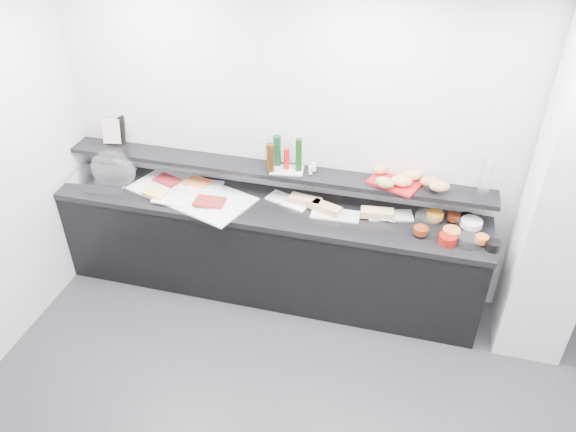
% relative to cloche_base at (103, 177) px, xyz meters
% --- Properties ---
extents(back_wall, '(5.00, 0.02, 2.70)m').
position_rel_cloche_base_xyz_m(back_wall, '(2.22, 0.27, 0.43)').
color(back_wall, silver).
rests_on(back_wall, ground).
extents(ceiling, '(5.00, 5.00, 0.00)m').
position_rel_cloche_base_xyz_m(ceiling, '(2.22, -1.73, 1.78)').
color(ceiling, white).
rests_on(ceiling, back_wall).
extents(column, '(0.50, 0.50, 2.70)m').
position_rel_cloche_base_xyz_m(column, '(3.72, -0.08, 0.43)').
color(column, silver).
rests_on(column, ground).
extents(buffet_cabinet, '(3.60, 0.60, 0.85)m').
position_rel_cloche_base_xyz_m(buffet_cabinet, '(1.52, -0.03, -0.50)').
color(buffet_cabinet, black).
rests_on(buffet_cabinet, ground).
extents(counter_top, '(3.62, 0.62, 0.05)m').
position_rel_cloche_base_xyz_m(counter_top, '(1.52, -0.03, -0.05)').
color(counter_top, black).
rests_on(counter_top, buffet_cabinet).
extents(wall_shelf, '(3.60, 0.25, 0.04)m').
position_rel_cloche_base_xyz_m(wall_shelf, '(1.52, 0.15, 0.21)').
color(wall_shelf, black).
rests_on(wall_shelf, back_wall).
extents(cloche_base, '(0.54, 0.39, 0.04)m').
position_rel_cloche_base_xyz_m(cloche_base, '(0.00, 0.00, 0.00)').
color(cloche_base, silver).
rests_on(cloche_base, counter_top).
extents(cloche_dome, '(0.42, 0.28, 0.34)m').
position_rel_cloche_base_xyz_m(cloche_dome, '(0.13, -0.01, 0.11)').
color(cloche_dome, silver).
rests_on(cloche_dome, cloche_base).
extents(linen_runner, '(1.17, 0.82, 0.01)m').
position_rel_cloche_base_xyz_m(linen_runner, '(0.86, -0.04, -0.01)').
color(linen_runner, silver).
rests_on(linen_runner, counter_top).
extents(platter_meat_a, '(0.36, 0.27, 0.01)m').
position_rel_cloche_base_xyz_m(platter_meat_a, '(0.57, 0.08, 0.00)').
color(platter_meat_a, white).
rests_on(platter_meat_a, linen_runner).
extents(food_meat_a, '(0.26, 0.21, 0.02)m').
position_rel_cloche_base_xyz_m(food_meat_a, '(0.59, 0.07, 0.02)').
color(food_meat_a, maroon).
rests_on(food_meat_a, platter_meat_a).
extents(platter_salmon, '(0.29, 0.19, 0.01)m').
position_rel_cloche_base_xyz_m(platter_salmon, '(0.93, 0.09, 0.00)').
color(platter_salmon, white).
rests_on(platter_salmon, linen_runner).
extents(food_salmon, '(0.22, 0.16, 0.02)m').
position_rel_cloche_base_xyz_m(food_salmon, '(0.86, 0.11, 0.02)').
color(food_salmon, orange).
rests_on(food_salmon, platter_salmon).
extents(platter_cheese, '(0.29, 0.20, 0.01)m').
position_rel_cloche_base_xyz_m(platter_cheese, '(0.73, -0.17, 0.00)').
color(platter_cheese, white).
rests_on(platter_cheese, linen_runner).
extents(food_cheese, '(0.23, 0.18, 0.02)m').
position_rel_cloche_base_xyz_m(food_cheese, '(0.58, -0.15, 0.02)').
color(food_cheese, '#F9CB61').
rests_on(food_cheese, platter_cheese).
extents(platter_meat_b, '(0.31, 0.23, 0.01)m').
position_rel_cloche_base_xyz_m(platter_meat_b, '(1.08, -0.13, 0.00)').
color(platter_meat_b, white).
rests_on(platter_meat_b, linen_runner).
extents(food_meat_b, '(0.25, 0.17, 0.02)m').
position_rel_cloche_base_xyz_m(food_meat_b, '(1.07, -0.16, 0.02)').
color(food_meat_b, maroon).
rests_on(food_meat_b, platter_meat_b).
extents(sandwich_plate_left, '(0.40, 0.27, 0.01)m').
position_rel_cloche_base_xyz_m(sandwich_plate_left, '(1.68, 0.07, -0.01)').
color(sandwich_plate_left, white).
rests_on(sandwich_plate_left, counter_top).
extents(sandwich_food_left, '(0.28, 0.14, 0.06)m').
position_rel_cloche_base_xyz_m(sandwich_food_left, '(1.83, 0.05, 0.02)').
color(sandwich_food_left, tan).
rests_on(sandwich_food_left, sandwich_plate_left).
extents(tongs_left, '(0.15, 0.07, 0.01)m').
position_rel_cloche_base_xyz_m(tongs_left, '(1.64, 0.02, -0.00)').
color(tongs_left, '#A9ABB0').
rests_on(tongs_left, sandwich_plate_left).
extents(sandwich_plate_mid, '(0.39, 0.18, 0.01)m').
position_rel_cloche_base_xyz_m(sandwich_plate_mid, '(2.10, -0.03, -0.01)').
color(sandwich_plate_mid, silver).
rests_on(sandwich_plate_mid, counter_top).
extents(sandwich_food_mid, '(0.26, 0.17, 0.06)m').
position_rel_cloche_base_xyz_m(sandwich_food_mid, '(2.01, -0.02, 0.02)').
color(sandwich_food_mid, tan).
rests_on(sandwich_food_mid, sandwich_plate_mid).
extents(tongs_mid, '(0.16, 0.04, 0.01)m').
position_rel_cloche_base_xyz_m(tongs_mid, '(2.07, -0.07, -0.00)').
color(tongs_mid, '#B7BABE').
rests_on(tongs_mid, sandwich_plate_mid).
extents(sandwich_plate_right, '(0.38, 0.23, 0.01)m').
position_rel_cloche_base_xyz_m(sandwich_plate_right, '(2.52, 0.07, -0.01)').
color(sandwich_plate_right, white).
rests_on(sandwich_plate_right, counter_top).
extents(sandwich_food_right, '(0.27, 0.13, 0.06)m').
position_rel_cloche_base_xyz_m(sandwich_food_right, '(2.42, 0.02, 0.02)').
color(sandwich_food_right, '#DFAF75').
rests_on(sandwich_food_right, sandwich_plate_right).
extents(tongs_right, '(0.16, 0.02, 0.01)m').
position_rel_cloche_base_xyz_m(tongs_right, '(2.49, -0.03, -0.00)').
color(tongs_right, '#AAADB1').
rests_on(tongs_right, sandwich_plate_right).
extents(bowl_glass_fruit, '(0.22, 0.22, 0.07)m').
position_rel_cloche_base_xyz_m(bowl_glass_fruit, '(2.81, 0.05, 0.02)').
color(bowl_glass_fruit, white).
rests_on(bowl_glass_fruit, counter_top).
extents(fill_glass_fruit, '(0.17, 0.17, 0.05)m').
position_rel_cloche_base_xyz_m(fill_glass_fruit, '(2.87, 0.10, 0.03)').
color(fill_glass_fruit, orange).
rests_on(fill_glass_fruit, bowl_glass_fruit).
extents(bowl_black_jam, '(0.16, 0.16, 0.07)m').
position_rel_cloche_base_xyz_m(bowl_black_jam, '(3.11, 0.12, 0.02)').
color(bowl_black_jam, black).
rests_on(bowl_black_jam, counter_top).
extents(fill_black_jam, '(0.11, 0.11, 0.05)m').
position_rel_cloche_base_xyz_m(fill_black_jam, '(3.01, 0.12, 0.03)').
color(fill_black_jam, '#591D0C').
rests_on(fill_black_jam, bowl_black_jam).
extents(bowl_glass_cream, '(0.18, 0.18, 0.07)m').
position_rel_cloche_base_xyz_m(bowl_glass_cream, '(3.11, 0.10, 0.02)').
color(bowl_glass_cream, silver).
rests_on(bowl_glass_cream, counter_top).
extents(fill_glass_cream, '(0.20, 0.20, 0.05)m').
position_rel_cloche_base_xyz_m(fill_glass_cream, '(3.14, 0.06, 0.03)').
color(fill_glass_cream, white).
rests_on(fill_glass_cream, bowl_glass_cream).
extents(bowl_red_jam, '(0.15, 0.15, 0.07)m').
position_rel_cloche_base_xyz_m(bowl_red_jam, '(2.97, -0.18, 0.02)').
color(bowl_red_jam, maroon).
rests_on(bowl_red_jam, counter_top).
extents(fill_red_jam, '(0.14, 0.14, 0.05)m').
position_rel_cloche_base_xyz_m(fill_red_jam, '(2.77, -0.13, 0.03)').
color(fill_red_jam, '#63250E').
rests_on(fill_red_jam, bowl_red_jam).
extents(bowl_glass_salmon, '(0.17, 0.17, 0.07)m').
position_rel_cloche_base_xyz_m(bowl_glass_salmon, '(3.13, -0.15, 0.02)').
color(bowl_glass_salmon, silver).
rests_on(bowl_glass_salmon, counter_top).
extents(fill_glass_salmon, '(0.17, 0.17, 0.05)m').
position_rel_cloche_base_xyz_m(fill_glass_salmon, '(3.00, -0.09, 0.03)').
color(fill_glass_salmon, '#CA6731').
rests_on(fill_glass_salmon, bowl_glass_salmon).
extents(bowl_black_fruit, '(0.12, 0.12, 0.07)m').
position_rel_cloche_base_xyz_m(bowl_black_fruit, '(3.29, -0.17, 0.02)').
color(bowl_black_fruit, black).
rests_on(bowl_black_fruit, counter_top).
extents(fill_black_fruit, '(0.12, 0.12, 0.05)m').
position_rel_cloche_base_xyz_m(fill_black_fruit, '(3.22, -0.13, 0.03)').
color(fill_black_fruit, orange).
rests_on(fill_black_fruit, bowl_black_fruit).
extents(framed_print, '(0.20, 0.09, 0.26)m').
position_rel_cloche_base_xyz_m(framed_print, '(0.05, 0.26, 0.36)').
color(framed_print, black).
rests_on(framed_print, wall_shelf).
extents(print_art, '(0.17, 0.08, 0.22)m').
position_rel_cloche_base_xyz_m(print_art, '(0.05, 0.19, 0.36)').
color(print_art, '#D7A79B').
rests_on(print_art, framed_print).
extents(condiment_tray, '(0.29, 0.20, 0.01)m').
position_rel_cloche_base_xyz_m(condiment_tray, '(1.65, 0.14, 0.24)').
color(condiment_tray, silver).
rests_on(condiment_tray, wall_shelf).
extents(bottle_green_a, '(0.08, 0.08, 0.26)m').
position_rel_cloche_base_xyz_m(bottle_green_a, '(1.55, 0.20, 0.37)').
color(bottle_green_a, '#0E3619').
rests_on(bottle_green_a, condiment_tray).
extents(bottle_brown, '(0.07, 0.07, 0.24)m').
position_rel_cloche_base_xyz_m(bottle_brown, '(1.52, 0.09, 0.36)').
color(bottle_brown, '#361F09').
rests_on(bottle_brown, condiment_tray).
extents(bottle_green_b, '(0.07, 0.07, 0.28)m').
position_rel_cloche_base_xyz_m(bottle_green_b, '(1.74, 0.15, 0.38)').
color(bottle_green_b, '#10370F').
rests_on(bottle_green_b, condiment_tray).
extents(bottle_hot, '(0.05, 0.05, 0.18)m').
position_rel_cloche_base_xyz_m(bottle_hot, '(1.64, 0.16, 0.33)').
color(bottle_hot, '#B7180D').
rests_on(bottle_hot, condiment_tray).
extents(shaker_salt, '(0.04, 0.04, 0.07)m').
position_rel_cloche_base_xyz_m(shaker_salt, '(1.85, 0.12, 0.28)').
color(shaker_salt, white).
rests_on(shaker_salt, condiment_tray).
extents(shaker_pepper, '(0.04, 0.04, 0.07)m').
position_rel_cloche_base_xyz_m(shaker_pepper, '(1.87, 0.18, 0.28)').
color(shaker_pepper, white).
rests_on(shaker_pepper, condiment_tray).
extents(bread_tray, '(0.45, 0.39, 0.02)m').
position_rel_cloche_base_xyz_m(bread_tray, '(2.52, 0.16, 0.24)').
color(bread_tray, '#A6111B').
rests_on(bread_tray, wall_shelf).
extents(bread_roll_nw, '(0.15, 0.12, 0.08)m').
position_rel_cloche_base_xyz_m(bread_roll_nw, '(2.39, 0.24, 0.29)').
color(bread_roll_nw, tan).
rests_on(bread_roll_nw, bread_tray).
extents(bread_roll_ne, '(0.18, 0.14, 0.08)m').
position_rel_cloche_base_xyz_m(bread_roll_ne, '(2.65, 0.22, 0.29)').
color(bread_roll_ne, tan).
rests_on(bread_roll_ne, bread_tray).
extents(bread_roll_sw, '(0.18, 0.14, 0.08)m').
position_rel_cloche_base_xyz_m(bread_roll_sw, '(2.45, 0.06, 0.29)').
color(bread_roll_sw, '#AE8D42').
rests_on(bread_roll_sw, bread_tray).
extents(bread_roll_s, '(0.17, 0.15, 0.08)m').
position_rel_cloche_base_xyz_m(bread_roll_s, '(2.59, 0.11, 0.29)').
color(bread_roll_s, tan).
rests_on(bread_roll_s, bread_tray).
extents(bread_roll_se, '(0.17, 0.13, 0.08)m').
position_rel_cloche_base_xyz_m(bread_roll_se, '(2.86, 0.11, 0.29)').
color(bread_roll_se, tan).
rests_on(bread_roll_se, bread_tray).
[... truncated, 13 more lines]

